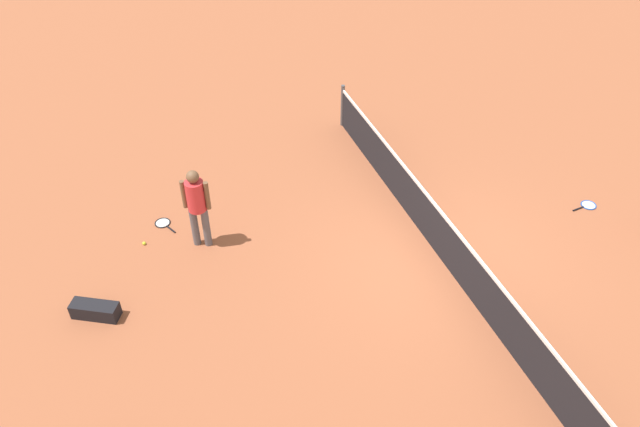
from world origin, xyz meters
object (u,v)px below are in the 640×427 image
at_px(tennis_racket_far_player, 588,205).
at_px(tennis_ball_by_net, 144,243).
at_px(tennis_racket_near_player, 163,223).
at_px(equipment_bag, 93,310).
at_px(player_near_side, 197,202).

bearing_deg(tennis_racket_far_player, tennis_ball_by_net, -102.25).
bearing_deg(tennis_racket_near_player, tennis_racket_far_player, 73.97).
height_order(tennis_racket_near_player, equipment_bag, equipment_bag).
bearing_deg(equipment_bag, tennis_ball_by_net, 146.14).
relative_size(tennis_racket_near_player, tennis_racket_far_player, 1.00).
relative_size(player_near_side, tennis_racket_near_player, 2.84).
relative_size(tennis_racket_far_player, tennis_ball_by_net, 9.05).
height_order(tennis_racket_far_player, tennis_ball_by_net, tennis_ball_by_net).
bearing_deg(tennis_racket_near_player, equipment_bag, -35.96).
xyz_separation_m(player_near_side, tennis_racket_far_player, (1.55, 7.69, -1.00)).
bearing_deg(equipment_bag, player_near_side, 119.27).
height_order(tennis_racket_far_player, equipment_bag, equipment_bag).
xyz_separation_m(tennis_racket_far_player, equipment_bag, (-0.38, -9.78, 0.13)).
relative_size(player_near_side, tennis_ball_by_net, 25.76).
xyz_separation_m(tennis_racket_near_player, tennis_ball_by_net, (0.49, -0.44, 0.02)).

